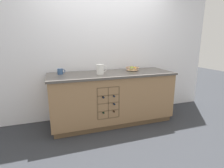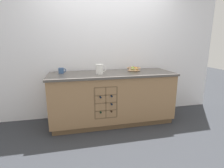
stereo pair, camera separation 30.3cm
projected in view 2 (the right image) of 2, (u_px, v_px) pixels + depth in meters
name	position (u px, v px, depth m)	size (l,w,h in m)	color
ground_plane	(112.00, 121.00, 3.20)	(14.00, 14.00, 0.00)	#2D3035
back_wall	(107.00, 49.00, 3.30)	(4.50, 0.06, 2.55)	white
kitchen_island	(112.00, 97.00, 3.09)	(2.14, 0.76, 0.89)	brown
fruit_bowl	(134.00, 69.00, 3.18)	(0.25, 0.25, 0.09)	tan
white_pitcher	(100.00, 69.00, 2.86)	(0.18, 0.12, 0.16)	white
ceramic_mug	(61.00, 71.00, 2.94)	(0.13, 0.09, 0.09)	#385684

